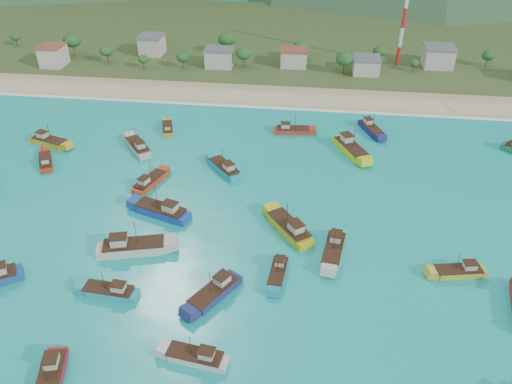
# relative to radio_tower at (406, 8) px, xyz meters

# --- Properties ---
(ground) EXTENTS (600.00, 600.00, 0.00)m
(ground) POSITION_rel_radio_tower_xyz_m (-32.76, -108.00, -21.61)
(ground) COLOR #0D928C
(ground) RESTS_ON ground
(beach) EXTENTS (400.00, 18.00, 1.20)m
(beach) POSITION_rel_radio_tower_xyz_m (-32.76, -29.00, -21.61)
(beach) COLOR beige
(beach) RESTS_ON ground
(land) EXTENTS (400.00, 110.00, 2.40)m
(land) POSITION_rel_radio_tower_xyz_m (-32.76, 32.00, -21.61)
(land) COLOR #385123
(land) RESTS_ON ground
(surf_line) EXTENTS (400.00, 2.50, 0.08)m
(surf_line) POSITION_rel_radio_tower_xyz_m (-32.76, -38.50, -21.61)
(surf_line) COLOR white
(surf_line) RESTS_ON ground
(village) EXTENTS (214.34, 25.26, 6.81)m
(village) POSITION_rel_radio_tower_xyz_m (-25.10, -5.89, -16.95)
(village) COLOR beige
(village) RESTS_ON ground
(vegetation) EXTENTS (281.62, 26.57, 9.07)m
(vegetation) POSITION_rel_radio_tower_xyz_m (-43.29, -5.00, -16.20)
(vegetation) COLOR #235623
(vegetation) RESTS_ON ground
(radio_tower) EXTENTS (1.20, 1.20, 40.01)m
(radio_tower) POSITION_rel_radio_tower_xyz_m (0.00, 0.00, 0.00)
(radio_tower) COLOR red
(radio_tower) RESTS_ON ground
(boat_2) EXTENTS (6.32, 10.58, 6.01)m
(boat_2) POSITION_rel_radio_tower_xyz_m (-66.05, -85.69, -20.91)
(boat_2) COLOR #AF3719
(boat_2) RESTS_ON ground
(boat_3) EXTENTS (8.79, 11.26, 6.63)m
(boat_3) POSITION_rel_radio_tower_xyz_m (-44.00, -119.11, -20.79)
(boat_3) COLOR navy
(boat_3) RESTS_ON ground
(boat_6) EXTENTS (6.97, 10.83, 6.18)m
(boat_6) POSITION_rel_radio_tower_xyz_m (-12.44, -51.24, -20.88)
(boat_6) COLOR navy
(boat_6) RESTS_ON ground
(boat_7) EXTENTS (9.99, 4.17, 5.72)m
(boat_7) POSITION_rel_radio_tower_xyz_m (-44.24, -132.80, -20.96)
(boat_7) COLOR beige
(boat_7) RESTS_ON ground
(boat_8) EXTENTS (3.37, 9.13, 5.28)m
(boat_8) POSITION_rel_radio_tower_xyz_m (-33.37, -112.50, -21.04)
(boat_8) COLOR teal
(boat_8) RESTS_ON ground
(boat_11) EXTENTS (13.76, 7.12, 7.80)m
(boat_11) POSITION_rel_radio_tower_xyz_m (-62.19, -109.35, -20.58)
(boat_11) COLOR beige
(boat_11) RESTS_ON ground
(boat_12) EXTENTS (10.34, 3.81, 5.98)m
(boat_12) POSITION_rel_radio_tower_xyz_m (-34.43, -54.84, -20.91)
(boat_12) COLOR #AD2F24
(boat_12) RESTS_ON ground
(boat_14) EXTENTS (10.09, 3.66, 5.85)m
(boat_14) POSITION_rel_radio_tower_xyz_m (-62.43, -121.07, -20.94)
(boat_14) COLOR teal
(boat_14) RESTS_ON ground
(boat_17) EXTENTS (11.57, 6.53, 6.56)m
(boat_17) POSITION_rel_radio_tower_xyz_m (-98.83, -69.60, -20.81)
(boat_17) COLOR gold
(boat_17) RESTS_ON ground
(boat_19) EXTENTS (9.39, 13.44, 7.74)m
(boat_19) POSITION_rel_radio_tower_xyz_m (-18.57, -63.98, -20.59)
(boat_19) COLOR yellow
(boat_19) RESTS_ON ground
(boat_20) EXTENTS (9.92, 4.62, 5.64)m
(boat_20) POSITION_rel_radio_tower_xyz_m (-0.08, -108.20, -20.97)
(boat_20) COLOR gold
(boat_20) RESTS_ON ground
(boat_21) EXTENTS (9.51, 10.40, 6.44)m
(boat_21) POSITION_rel_radio_tower_xyz_m (-49.59, -77.51, -20.83)
(boat_21) COLOR #1A94B3
(boat_21) RESTS_ON ground
(boat_23) EXTENTS (5.01, 11.60, 6.63)m
(boat_23) POSITION_rel_radio_tower_xyz_m (-23.14, -105.00, -20.79)
(boat_23) COLOR beige
(boat_23) RESTS_ON ground
(boat_25) EXTENTS (9.51, 10.99, 6.67)m
(boat_25) POSITION_rel_radio_tower_xyz_m (-74.15, -69.69, -20.79)
(boat_25) COLOR #B1A8A1
(boat_25) RESTS_ON ground
(boat_28) EXTENTS (10.48, 12.23, 7.40)m
(boat_28) POSITION_rel_radio_tower_xyz_m (-32.17, -99.44, -20.65)
(boat_28) COLOR gold
(boat_28) RESTS_ON ground
(boat_29) EXTENTS (5.65, 11.22, 6.36)m
(boat_29) POSITION_rel_radio_tower_xyz_m (-64.60, -139.30, -20.84)
(boat_29) COLOR #A82130
(boat_29) RESTS_ON ground
(boat_31) EXTENTS (5.00, 9.03, 5.12)m
(boat_31) POSITION_rel_radio_tower_xyz_m (-69.42, -57.82, -21.07)
(boat_31) COLOR #C68A2E
(boat_31) RESTS_ON ground
(boat_32) EXTENTS (7.02, 9.67, 5.61)m
(boat_32) POSITION_rel_radio_tower_xyz_m (-94.93, -79.61, -20.98)
(boat_32) COLOR #A82C12
(boat_32) RESTS_ON ground
(boat_33) EXTENTS (13.12, 7.52, 7.44)m
(boat_33) POSITION_rel_radio_tower_xyz_m (-59.90, -96.92, -20.65)
(boat_33) COLOR #1E4196
(boat_33) RESTS_ON ground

